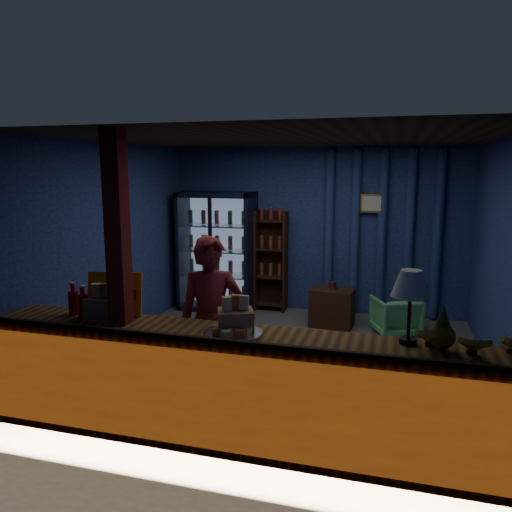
{
  "coord_description": "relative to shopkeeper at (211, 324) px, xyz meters",
  "views": [
    {
      "loc": [
        1.21,
        -5.59,
        2.28
      ],
      "look_at": [
        -0.32,
        -0.2,
        1.28
      ],
      "focal_mm": 35.0,
      "sensor_mm": 36.0,
      "label": 1
    }
  ],
  "objects": [
    {
      "name": "snack_box_left",
      "position": [
        -0.83,
        -0.45,
        0.23
      ],
      "size": [
        0.31,
        0.26,
        0.32
      ],
      "color": "#AB7652",
      "rests_on": "counter"
    },
    {
      "name": "bottle_shelf",
      "position": [
        -0.28,
        3.43,
        -0.04
      ],
      "size": [
        0.5,
        0.28,
        1.6
      ],
      "color": "#361C11",
      "rests_on": "ground"
    },
    {
      "name": "green_chair",
      "position": [
        1.68,
        2.68,
        -0.57
      ],
      "size": [
        0.75,
        0.76,
        0.53
      ],
      "primitive_type": "imported",
      "rotation": [
        0.0,
        0.0,
        3.55
      ],
      "color": "#5CB971",
      "rests_on": "ground"
    },
    {
      "name": "pastry_tray",
      "position": [
        0.41,
        -0.58,
        0.15
      ],
      "size": [
        0.48,
        0.48,
        0.08
      ],
      "color": "silver",
      "rests_on": "counter"
    },
    {
      "name": "room_walls",
      "position": [
        0.42,
        1.37,
        0.74
      ],
      "size": [
        4.6,
        4.6,
        4.6
      ],
      "color": "navy",
      "rests_on": "ground"
    },
    {
      "name": "yellow_sign",
      "position": [
        -0.79,
        -0.35,
        0.32
      ],
      "size": [
        0.51,
        0.19,
        0.4
      ],
      "color": "#DE9C0B",
      "rests_on": "counter"
    },
    {
      "name": "banana_bunches",
      "position": [
        2.34,
        -0.5,
        0.21
      ],
      "size": [
        1.1,
        0.31,
        0.18
      ],
      "color": "gold",
      "rests_on": "counter"
    },
    {
      "name": "framed_picture",
      "position": [
        1.27,
        3.47,
        0.92
      ],
      "size": [
        0.36,
        0.04,
        0.28
      ],
      "color": "gold",
      "rests_on": "room_walls"
    },
    {
      "name": "pineapple",
      "position": [
        2.0,
        -0.48,
        0.26
      ],
      "size": [
        0.19,
        0.19,
        0.33
      ],
      "color": "olive",
      "rests_on": "counter"
    },
    {
      "name": "ground",
      "position": [
        0.42,
        1.37,
        -0.83
      ],
      "size": [
        4.6,
        4.6,
        0.0
      ],
      "primitive_type": "plane",
      "color": "#515154",
      "rests_on": "ground"
    },
    {
      "name": "side_table",
      "position": [
        0.79,
        2.82,
        -0.55
      ],
      "size": [
        0.63,
        0.48,
        0.66
      ],
      "color": "#361C11",
      "rests_on": "ground"
    },
    {
      "name": "support_post",
      "position": [
        -0.63,
        -0.53,
        0.47
      ],
      "size": [
        0.16,
        0.16,
        2.6
      ],
      "primitive_type": "cube",
      "color": "maroon",
      "rests_on": "ground"
    },
    {
      "name": "curtain_folds",
      "position": [
        1.42,
        3.51,
        0.47
      ],
      "size": [
        1.74,
        0.14,
        2.5
      ],
      "color": "navy",
      "rests_on": "room_walls"
    },
    {
      "name": "table_lamp",
      "position": [
        1.76,
        -0.41,
        0.57
      ],
      "size": [
        0.29,
        0.29,
        0.57
      ],
      "color": "black",
      "rests_on": "counter"
    },
    {
      "name": "shopkeeper",
      "position": [
        0.0,
        0.0,
        0.0
      ],
      "size": [
        0.7,
        0.58,
        1.66
      ],
      "primitive_type": "imported",
      "rotation": [
        0.0,
        0.0,
        0.34
      ],
      "color": "maroon",
      "rests_on": "ground"
    },
    {
      "name": "beverage_cooler",
      "position": [
        -1.13,
        3.29,
        0.1
      ],
      "size": [
        1.2,
        0.62,
        1.9
      ],
      "color": "black",
      "rests_on": "ground"
    },
    {
      "name": "snack_box_centre",
      "position": [
        0.4,
        -0.5,
        0.23
      ],
      "size": [
        0.35,
        0.33,
        0.3
      ],
      "color": "#AB7652",
      "rests_on": "counter"
    },
    {
      "name": "soda_bottles",
      "position": [
        -0.94,
        -0.47,
        0.24
      ],
      "size": [
        0.56,
        0.17,
        0.3
      ],
      "color": "#BA0D0C",
      "rests_on": "counter"
    },
    {
      "name": "counter",
      "position": [
        0.42,
        -0.54,
        -0.35
      ],
      "size": [
        4.4,
        0.57,
        0.99
      ],
      "color": "brown",
      "rests_on": "ground"
    }
  ]
}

